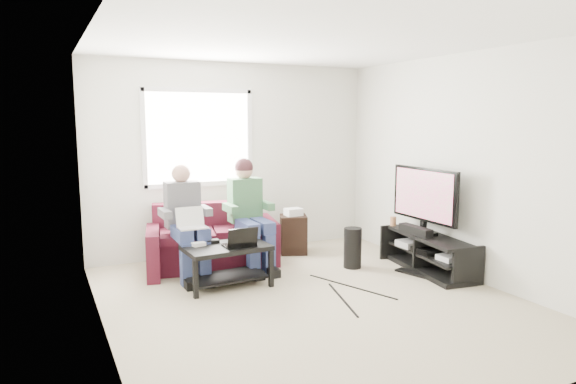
{
  "coord_description": "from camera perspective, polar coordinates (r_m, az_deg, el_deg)",
  "views": [
    {
      "loc": [
        -2.44,
        -4.42,
        1.85
      ],
      "look_at": [
        0.02,
        0.6,
        1.05
      ],
      "focal_mm": 32.0,
      "sensor_mm": 36.0,
      "label": 1
    }
  ],
  "objects": [
    {
      "name": "ceiling",
      "position": [
        5.1,
        2.92,
        16.58
      ],
      "size": [
        4.5,
        4.5,
        0.0
      ],
      "primitive_type": "plane",
      "rotation": [
        3.14,
        0.0,
        0.0
      ],
      "color": "white",
      "rests_on": "wall_back"
    },
    {
      "name": "wall_front",
      "position": [
        3.31,
        21.98,
        -2.06
      ],
      "size": [
        4.5,
        0.0,
        4.5
      ],
      "primitive_type": "plane",
      "rotation": [
        -1.57,
        0.0,
        0.0
      ],
      "color": "silver",
      "rests_on": "floor"
    },
    {
      "name": "laptop_silver",
      "position": [
        5.89,
        -10.62,
        -3.4
      ],
      "size": [
        0.36,
        0.28,
        0.24
      ],
      "primitive_type": null,
      "rotation": [
        0.0,
        0.0,
        -0.21
      ],
      "color": "silver",
      "rests_on": "person_left"
    },
    {
      "name": "person_left",
      "position": [
        6.13,
        -11.27,
        -2.69
      ],
      "size": [
        0.4,
        0.7,
        1.31
      ],
      "color": "navy",
      "rests_on": "sofa"
    },
    {
      "name": "window",
      "position": [
        6.93,
        -9.87,
        5.96
      ],
      "size": [
        1.48,
        0.04,
        1.28
      ],
      "color": "white",
      "rests_on": "wall_back"
    },
    {
      "name": "wall_right",
      "position": [
        6.29,
        19.01,
        2.68
      ],
      "size": [
        0.0,
        4.5,
        4.5
      ],
      "primitive_type": "plane",
      "rotation": [
        1.57,
        0.0,
        -1.57
      ],
      "color": "silver",
      "rests_on": "floor"
    },
    {
      "name": "soundbar",
      "position": [
        6.46,
        13.98,
        -4.15
      ],
      "size": [
        0.12,
        0.5,
        0.1
      ],
      "primitive_type": "cube",
      "color": "black",
      "rests_on": "tv_stand"
    },
    {
      "name": "controller_a",
      "position": [
        5.77,
        -9.89,
        -5.73
      ],
      "size": [
        0.15,
        0.11,
        0.04
      ],
      "primitive_type": "cube",
      "rotation": [
        0.0,
        0.0,
        0.18
      ],
      "color": "silver",
      "rests_on": "coffee_table"
    },
    {
      "name": "person_right",
      "position": [
        6.38,
        -4.37,
        -1.57
      ],
      "size": [
        0.4,
        0.71,
        1.36
      ],
      "color": "navy",
      "rests_on": "sofa"
    },
    {
      "name": "floor",
      "position": [
        5.38,
        2.71,
        -12.0
      ],
      "size": [
        4.5,
        4.5,
        0.0
      ],
      "primitive_type": "plane",
      "color": "tan",
      "rests_on": "ground"
    },
    {
      "name": "console_white",
      "position": [
        6.23,
        17.73,
        -6.94
      ],
      "size": [
        0.3,
        0.22,
        0.06
      ],
      "primitive_type": "cube",
      "color": "silver",
      "rests_on": "tv_stand"
    },
    {
      "name": "wall_back",
      "position": [
        7.12,
        -5.98,
        3.68
      ],
      "size": [
        4.5,
        0.0,
        4.5
      ],
      "primitive_type": "plane",
      "rotation": [
        1.57,
        0.0,
        0.0
      ],
      "color": "silver",
      "rests_on": "floor"
    },
    {
      "name": "controller_c",
      "position": [
        5.98,
        -4.61,
        -5.14
      ],
      "size": [
        0.15,
        0.1,
        0.04
      ],
      "primitive_type": "cube",
      "rotation": [
        0.0,
        0.0,
        0.11
      ],
      "color": "gray",
      "rests_on": "coffee_table"
    },
    {
      "name": "end_table",
      "position": [
        7.12,
        0.6,
        -4.58
      ],
      "size": [
        0.36,
        0.36,
        0.63
      ],
      "color": "black",
      "rests_on": "floor"
    },
    {
      "name": "tv_stand",
      "position": [
        6.53,
        15.27,
        -6.76
      ],
      "size": [
        0.59,
        1.41,
        0.45
      ],
      "color": "black",
      "rests_on": "floor"
    },
    {
      "name": "sofa",
      "position": [
        6.58,
        -8.39,
        -5.61
      ],
      "size": [
        1.82,
        1.05,
        0.78
      ],
      "color": "#4B1224",
      "rests_on": "floor"
    },
    {
      "name": "subwoofer",
      "position": [
        6.49,
        7.19,
        -6.18
      ],
      "size": [
        0.22,
        0.22,
        0.5
      ],
      "primitive_type": "cylinder",
      "color": "black",
      "rests_on": "floor"
    },
    {
      "name": "laptop_black",
      "position": [
        5.69,
        -5.47,
        -4.82
      ],
      "size": [
        0.37,
        0.29,
        0.24
      ],
      "primitive_type": null,
      "rotation": [
        0.0,
        0.0,
        0.16
      ],
      "color": "black",
      "rests_on": "coffee_table"
    },
    {
      "name": "tv",
      "position": [
        6.46,
        14.91,
        -0.49
      ],
      "size": [
        0.12,
        1.1,
        0.81
      ],
      "color": "black",
      "rests_on": "tv_stand"
    },
    {
      "name": "console_grey",
      "position": [
        6.73,
        13.61,
        -5.57
      ],
      "size": [
        0.34,
        0.26,
        0.08
      ],
      "primitive_type": "cube",
      "color": "gray",
      "rests_on": "tv_stand"
    },
    {
      "name": "console_black",
      "position": [
        6.48,
        15.59,
        -6.23
      ],
      "size": [
        0.38,
        0.3,
        0.07
      ],
      "primitive_type": "cube",
      "color": "black",
      "rests_on": "tv_stand"
    },
    {
      "name": "coffee_table",
      "position": [
        5.78,
        -6.84,
        -7.09
      ],
      "size": [
        0.95,
        0.61,
        0.46
      ],
      "color": "black",
      "rests_on": "floor"
    },
    {
      "name": "drink_cup",
      "position": [
        6.9,
        11.6,
        -3.2
      ],
      "size": [
        0.08,
        0.08,
        0.12
      ],
      "primitive_type": "cylinder",
      "color": "#986441",
      "rests_on": "tv_stand"
    },
    {
      "name": "keyboard_floor",
      "position": [
        6.42,
        13.69,
        -8.73
      ],
      "size": [
        0.26,
        0.45,
        0.02
      ],
      "primitive_type": "cube",
      "rotation": [
        0.0,
        0.0,
        0.28
      ],
      "color": "black",
      "rests_on": "floor"
    },
    {
      "name": "wall_left",
      "position": [
        4.47,
        -20.24,
        0.56
      ],
      "size": [
        0.0,
        4.5,
        4.5
      ],
      "primitive_type": "plane",
      "rotation": [
        1.57,
        0.0,
        1.57
      ],
      "color": "silver",
      "rests_on": "floor"
    },
    {
      "name": "controller_b",
      "position": [
        5.88,
        -8.37,
        -5.44
      ],
      "size": [
        0.14,
        0.1,
        0.04
      ],
      "primitive_type": "cube",
      "rotation": [
        0.0,
        0.0,
        -0.04
      ],
      "color": "black",
      "rests_on": "coffee_table"
    }
  ]
}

